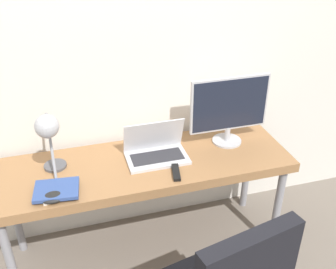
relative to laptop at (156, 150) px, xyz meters
name	(u,v)px	position (x,y,z in m)	size (l,w,h in m)	color
wall_back	(129,47)	(-0.08, 0.32, 0.55)	(8.00, 0.05, 2.60)	silver
desk	(145,170)	(-0.08, -0.03, -0.11)	(1.76, 0.56, 0.70)	#996B42
laptop	(156,150)	(0.00, 0.00, 0.00)	(0.37, 0.23, 0.23)	silver
monitor	(229,108)	(0.49, 0.05, 0.20)	(0.51, 0.19, 0.44)	#B7B7BC
desk_lamp	(48,132)	(-0.59, -0.07, 0.26)	(0.13, 0.29, 0.42)	#4C4C51
book_stack	(57,190)	(-0.59, -0.19, -0.03)	(0.25, 0.20, 0.04)	silver
tv_remote	(176,172)	(0.07, -0.20, -0.04)	(0.07, 0.16, 0.02)	black
game_controller	(53,197)	(-0.61, -0.24, -0.03)	(0.14, 0.10, 0.04)	black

